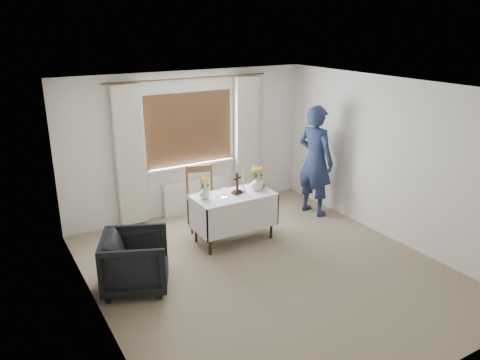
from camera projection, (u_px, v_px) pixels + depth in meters
name	position (u px, v px, depth m)	size (l,w,h in m)	color
ground	(268.00, 270.00, 6.47)	(5.00, 5.00, 0.00)	gray
altar_table	(234.00, 218.00, 7.24)	(1.24, 0.64, 0.76)	silver
wooden_chair	(202.00, 198.00, 7.65)	(0.48, 0.48, 1.03)	brown
armchair	(136.00, 262.00, 5.93)	(0.80, 0.82, 0.75)	black
person	(315.00, 161.00, 8.12)	(0.71, 0.47, 1.94)	navy
radiator	(193.00, 196.00, 8.35)	(1.10, 0.10, 0.60)	white
wooden_cross	(237.00, 183.00, 7.11)	(0.15, 0.11, 0.33)	black
candlestick_left	(224.00, 188.00, 6.94)	(0.09, 0.09, 0.32)	silver
candlestick_right	(243.00, 182.00, 7.17)	(0.10, 0.10, 0.34)	silver
flower_vase_left	(204.00, 193.00, 6.94)	(0.17, 0.17, 0.17)	silver
flower_vase_right	(257.00, 184.00, 7.28)	(0.20, 0.20, 0.21)	silver
wicker_basket	(258.00, 185.00, 7.43)	(0.22, 0.22, 0.08)	brown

